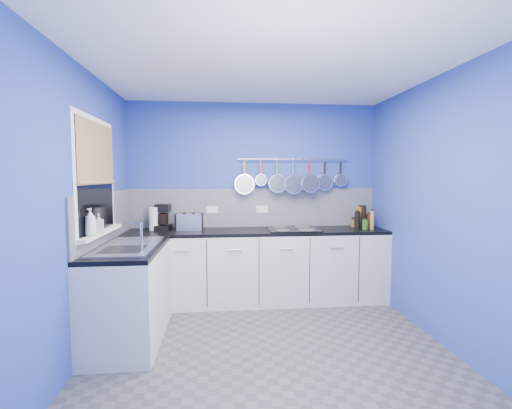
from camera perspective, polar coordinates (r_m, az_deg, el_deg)
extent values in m
cube|color=#47474C|center=(3.45, 2.19, -22.38)|extent=(3.20, 3.00, 0.02)
cube|color=white|center=(3.23, 2.33, 21.80)|extent=(3.20, 3.00, 0.02)
cube|color=#2B419E|center=(4.59, -0.29, 0.75)|extent=(3.20, 0.02, 2.50)
cube|color=#2B419E|center=(1.63, 9.50, -6.26)|extent=(3.20, 0.02, 2.50)
cube|color=#2B419E|center=(3.29, -26.75, -1.23)|extent=(0.02, 3.00, 2.50)
cube|color=#2B419E|center=(3.68, 27.98, -0.72)|extent=(0.02, 3.00, 2.50)
cube|color=gray|center=(4.58, -0.26, -0.52)|extent=(3.20, 0.02, 0.50)
cube|color=gray|center=(3.86, -23.17, -1.83)|extent=(0.02, 1.80, 0.50)
cube|color=silver|center=(4.42, 0.09, -10.19)|extent=(3.20, 0.60, 0.86)
cube|color=black|center=(4.32, 0.09, -4.42)|extent=(3.20, 0.60, 0.04)
cube|color=silver|center=(3.64, -19.84, -13.69)|extent=(0.60, 1.20, 0.86)
cube|color=black|center=(3.53, -20.03, -6.73)|extent=(0.60, 1.20, 0.04)
cube|color=white|center=(3.55, -24.64, 4.08)|extent=(0.01, 1.00, 1.10)
cube|color=black|center=(3.54, -24.57, 4.08)|extent=(0.01, 0.90, 1.00)
cube|color=#A68357|center=(3.55, -24.56, 7.72)|extent=(0.01, 0.90, 0.55)
cube|color=white|center=(3.58, -23.99, -4.19)|extent=(0.10, 0.98, 0.03)
cube|color=silver|center=(3.53, -20.04, -6.35)|extent=(0.50, 0.95, 0.01)
cube|color=white|center=(4.55, -7.17, -0.84)|extent=(0.15, 0.01, 0.09)
cube|color=white|center=(4.58, 1.00, -0.77)|extent=(0.15, 0.01, 0.09)
cylinder|color=silver|center=(4.60, 6.04, 7.34)|extent=(1.45, 0.02, 0.02)
imported|color=white|center=(3.27, -25.40, -2.63)|extent=(0.10, 0.10, 0.24)
imported|color=white|center=(3.46, -24.28, -2.79)|extent=(0.09, 0.10, 0.17)
cylinder|color=white|center=(4.47, -16.31, -2.23)|extent=(0.16, 0.16, 0.28)
cube|color=silver|center=(4.39, -10.84, -2.77)|extent=(0.32, 0.19, 0.20)
cylinder|color=silver|center=(4.43, -9.51, -3.06)|extent=(0.11, 0.11, 0.14)
cube|color=black|center=(4.38, 6.01, -3.98)|extent=(0.62, 0.54, 0.01)
cylinder|color=brown|center=(4.77, 17.54, -2.69)|extent=(0.06, 0.06, 0.14)
cylinder|color=#8C5914|center=(4.74, 16.61, -1.94)|extent=(0.06, 0.06, 0.27)
cylinder|color=brown|center=(4.74, 15.53, -2.90)|extent=(0.05, 0.05, 0.11)
cylinder|color=#4C190C|center=(4.71, 17.92, -2.58)|extent=(0.05, 0.05, 0.18)
cylinder|color=black|center=(4.67, 17.16, -2.02)|extent=(0.06, 0.06, 0.27)
cylinder|color=black|center=(4.62, 16.21, -2.48)|extent=(0.07, 0.07, 0.21)
cylinder|color=olive|center=(4.59, 18.41, -2.41)|extent=(0.05, 0.05, 0.23)
cylinder|color=#265919|center=(4.57, 17.39, -3.09)|extent=(0.07, 0.07, 0.13)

